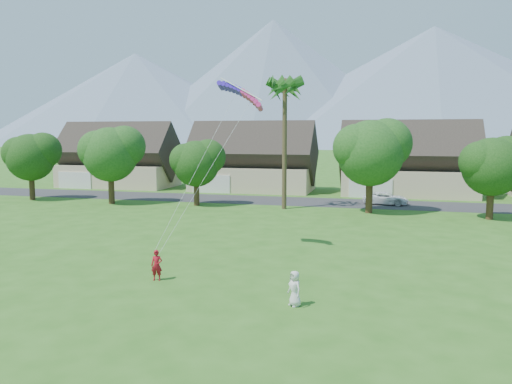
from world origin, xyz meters
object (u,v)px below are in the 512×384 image
(kite_flyer, at_px, (157,265))
(watcher, at_px, (295,289))
(parafoil_kite, at_px, (242,92))
(parked_car, at_px, (386,198))

(kite_flyer, distance_m, watcher, 7.50)
(kite_flyer, bearing_deg, parafoil_kite, 58.71)
(kite_flyer, bearing_deg, parked_car, 58.06)
(watcher, bearing_deg, parked_car, 127.79)
(kite_flyer, relative_size, parafoil_kite, 0.51)
(parafoil_kite, bearing_deg, watcher, -60.82)
(watcher, xyz_separation_m, parked_car, (3.68, 32.19, -0.12))
(kite_flyer, height_order, watcher, kite_flyer)
(watcher, distance_m, parafoil_kite, 13.46)
(kite_flyer, xyz_separation_m, watcher, (7.25, -1.93, -0.01))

